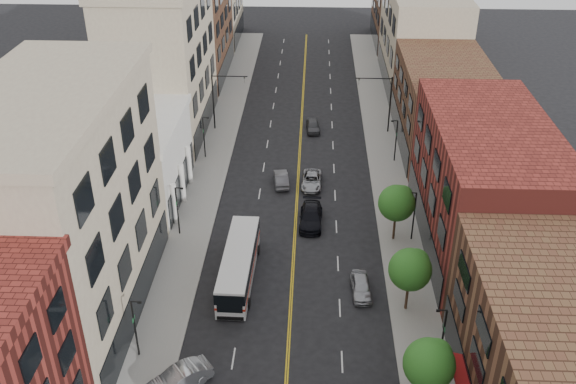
# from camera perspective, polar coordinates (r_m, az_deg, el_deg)

# --- Properties ---
(sidewalk_left) EXTENTS (4.00, 110.00, 0.15)m
(sidewalk_left) POSITION_cam_1_polar(r_m,az_deg,el_deg) (71.27, -7.17, 1.22)
(sidewalk_left) COLOR gray
(sidewalk_left) RESTS_ON ground
(sidewalk_right) EXTENTS (4.00, 110.00, 0.15)m
(sidewalk_right) POSITION_cam_1_polar(r_m,az_deg,el_deg) (70.85, 9.01, 0.89)
(sidewalk_right) COLOR gray
(sidewalk_right) RESTS_ON ground
(bldg_l_tanoffice) EXTENTS (10.00, 22.00, 18.00)m
(bldg_l_tanoffice) POSITION_cam_1_polar(r_m,az_deg,el_deg) (50.38, -19.50, -1.95)
(bldg_l_tanoffice) COLOR tan
(bldg_l_tanoffice) RESTS_ON ground
(bldg_l_white) EXTENTS (10.00, 14.00, 8.00)m
(bldg_l_white) POSITION_cam_1_polar(r_m,az_deg,el_deg) (67.52, -13.77, 2.58)
(bldg_l_white) COLOR silver
(bldg_l_white) RESTS_ON ground
(bldg_l_far_a) EXTENTS (10.00, 20.00, 18.00)m
(bldg_l_far_a) POSITION_cam_1_polar(r_m,az_deg,el_deg) (80.75, -11.17, 11.38)
(bldg_l_far_a) COLOR tan
(bldg_l_far_a) RESTS_ON ground
(bldg_l_far_b) EXTENTS (10.00, 20.00, 15.00)m
(bldg_l_far_b) POSITION_cam_1_polar(r_m,az_deg,el_deg) (99.87, -8.62, 14.33)
(bldg_l_far_b) COLOR brown
(bldg_l_far_b) RESTS_ON ground
(bldg_r_mid) EXTENTS (10.00, 22.00, 12.00)m
(bldg_r_mid) POSITION_cam_1_polar(r_m,az_deg,el_deg) (59.89, 17.11, 0.50)
(bldg_r_mid) COLOR maroon
(bldg_r_mid) RESTS_ON ground
(bldg_r_far_a) EXTENTS (10.00, 20.00, 10.00)m
(bldg_r_far_a) POSITION_cam_1_polar(r_m,az_deg,el_deg) (78.75, 13.71, 7.47)
(bldg_r_far_a) COLOR brown
(bldg_r_far_a) RESTS_ON ground
(bldg_r_far_b) EXTENTS (10.00, 22.00, 14.00)m
(bldg_r_far_b) POSITION_cam_1_polar(r_m,az_deg,el_deg) (97.60, 11.78, 13.36)
(bldg_r_far_b) COLOR tan
(bldg_r_far_b) RESTS_ON ground
(bldg_r_far_c) EXTENTS (10.00, 18.00, 11.00)m
(bldg_r_far_c) POSITION_cam_1_polar(r_m,az_deg,el_deg) (117.07, 10.33, 15.53)
(bldg_r_far_c) COLOR brown
(bldg_r_far_c) RESTS_ON ground
(tree_r_1) EXTENTS (3.40, 3.40, 5.59)m
(tree_r_1) POSITION_cam_1_polar(r_m,az_deg,el_deg) (43.68, 12.55, -14.56)
(tree_r_1) COLOR black
(tree_r_1) RESTS_ON sidewalk_right
(tree_r_2) EXTENTS (3.40, 3.40, 5.59)m
(tree_r_2) POSITION_cam_1_polar(r_m,az_deg,el_deg) (51.15, 10.89, -6.67)
(tree_r_2) COLOR black
(tree_r_2) RESTS_ON sidewalk_right
(tree_r_3) EXTENTS (3.40, 3.40, 5.59)m
(tree_r_3) POSITION_cam_1_polar(r_m,az_deg,el_deg) (59.38, 9.72, -0.87)
(tree_r_3) COLOR black
(tree_r_3) RESTS_ON sidewalk_right
(lamp_l_1) EXTENTS (0.81, 0.55, 5.05)m
(lamp_l_1) POSITION_cam_1_polar(r_m,az_deg,el_deg) (48.23, -13.42, -11.45)
(lamp_l_1) COLOR black
(lamp_l_1) RESTS_ON sidewalk_left
(lamp_l_2) EXTENTS (0.81, 0.55, 5.05)m
(lamp_l_2) POSITION_cam_1_polar(r_m,az_deg,el_deg) (60.68, -9.78, -1.42)
(lamp_l_2) COLOR black
(lamp_l_2) RESTS_ON sidewalk_left
(lamp_l_3) EXTENTS (0.81, 0.55, 5.05)m
(lamp_l_3) POSITION_cam_1_polar(r_m,az_deg,el_deg) (74.50, -7.46, 5.05)
(lamp_l_3) COLOR black
(lamp_l_3) RESTS_ON sidewalk_left
(lamp_r_1) EXTENTS (0.81, 0.55, 5.05)m
(lamp_r_1) POSITION_cam_1_polar(r_m,az_deg,el_deg) (47.55, 13.57, -12.18)
(lamp_r_1) COLOR black
(lamp_r_1) RESTS_ON sidewalk_right
(lamp_r_2) EXTENTS (0.81, 0.55, 5.05)m
(lamp_r_2) POSITION_cam_1_polar(r_m,az_deg,el_deg) (60.14, 11.11, -1.88)
(lamp_r_2) COLOR black
(lamp_r_2) RESTS_ON sidewalk_right
(lamp_r_3) EXTENTS (0.81, 0.55, 5.05)m
(lamp_r_3) POSITION_cam_1_polar(r_m,az_deg,el_deg) (74.06, 9.56, 4.72)
(lamp_r_3) COLOR black
(lamp_r_3) RESTS_ON sidewalk_right
(signal_mast_left) EXTENTS (4.49, 0.18, 7.20)m
(signal_mast_left) POSITION_cam_1_polar(r_m,az_deg,el_deg) (80.97, -6.17, 8.54)
(signal_mast_left) COLOR black
(signal_mast_left) RESTS_ON sidewalk_left
(signal_mast_right) EXTENTS (4.49, 0.18, 7.20)m
(signal_mast_right) POSITION_cam_1_polar(r_m,az_deg,el_deg) (80.60, 8.58, 8.27)
(signal_mast_right) COLOR black
(signal_mast_right) RESTS_ON sidewalk_right
(city_bus) EXTENTS (2.88, 11.23, 2.87)m
(city_bus) POSITION_cam_1_polar(r_m,az_deg,el_deg) (55.05, -4.40, -6.33)
(city_bus) COLOR silver
(city_bus) RESTS_ON ground
(car_angle_b) EXTENTS (4.67, 4.18, 1.54)m
(car_angle_b) POSITION_cam_1_polar(r_m,az_deg,el_deg) (46.99, -9.62, -16.02)
(car_angle_b) COLOR silver
(car_angle_b) RESTS_ON ground
(car_parked_far) EXTENTS (1.86, 4.16, 1.39)m
(car_parked_far) POSITION_cam_1_polar(r_m,az_deg,el_deg) (54.31, 6.51, -8.33)
(car_parked_far) COLOR #999AA0
(car_parked_far) RESTS_ON ground
(car_lane_behind) EXTENTS (1.95, 4.27, 1.36)m
(car_lane_behind) POSITION_cam_1_polar(r_m,az_deg,el_deg) (69.38, -0.61, 1.19)
(car_lane_behind) COLOR #4F5055
(car_lane_behind) RESTS_ON ground
(car_lane_a) EXTENTS (2.34, 5.43, 1.56)m
(car_lane_a) POSITION_cam_1_polar(r_m,az_deg,el_deg) (62.67, 2.05, -2.20)
(car_lane_a) COLOR black
(car_lane_a) RESTS_ON ground
(car_lane_b) EXTENTS (2.32, 4.73, 1.29)m
(car_lane_b) POSITION_cam_1_polar(r_m,az_deg,el_deg) (69.19, 2.12, 1.05)
(car_lane_b) COLOR #97989E
(car_lane_b) RESTS_ON ground
(car_lane_c) EXTENTS (1.97, 4.12, 1.36)m
(car_lane_c) POSITION_cam_1_polar(r_m,az_deg,el_deg) (81.76, 2.22, 5.90)
(car_lane_c) COLOR #414145
(car_lane_c) RESTS_ON ground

